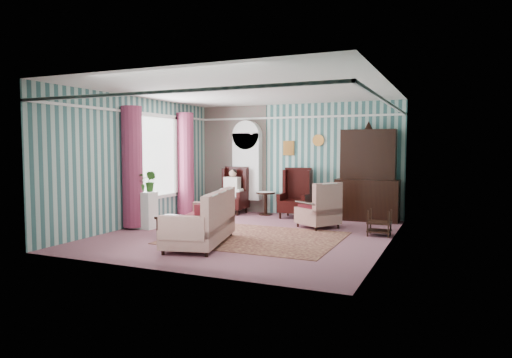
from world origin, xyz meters
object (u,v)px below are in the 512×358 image
at_px(sofa, 200,214).
at_px(coffee_table, 180,227).
at_px(dresser_hutch, 368,172).
at_px(wingback_right, 295,193).
at_px(plant_stand, 143,210).
at_px(seated_woman, 232,192).
at_px(nest_table, 379,222).
at_px(wingback_left, 232,190).
at_px(bookcase, 247,171).
at_px(round_side_table, 266,204).
at_px(floral_armchair, 318,205).

height_order(sofa, coffee_table, sofa).
xyz_separation_m(dresser_hutch, wingback_right, (-1.75, -0.27, -0.55)).
xyz_separation_m(dresser_hutch, plant_stand, (-4.30, -3.02, -0.78)).
distance_m(seated_woman, nest_table, 4.37).
height_order(seated_woman, nest_table, seated_woman).
bearing_deg(nest_table, wingback_left, 159.15).
relative_size(wingback_left, wingback_right, 1.00).
relative_size(wingback_right, nest_table, 2.31).
bearing_deg(bookcase, wingback_left, -122.66).
bearing_deg(round_side_table, wingback_right, -10.01).
bearing_deg(floral_armchair, seated_woman, 100.65).
bearing_deg(wingback_left, dresser_hutch, 4.41).
bearing_deg(dresser_hutch, floral_armchair, -120.03).
relative_size(bookcase, sofa, 1.12).
bearing_deg(round_side_table, plant_stand, -120.38).
distance_m(wingback_left, round_side_table, 0.97).
height_order(wingback_right, nest_table, wingback_right).
distance_m(bookcase, plant_stand, 3.39).
height_order(seated_woman, round_side_table, seated_woman).
xyz_separation_m(wingback_right, round_side_table, (-0.85, 0.15, -0.33)).
height_order(wingback_right, seated_woman, wingback_right).
bearing_deg(wingback_left, seated_woman, 0.00).
xyz_separation_m(dresser_hutch, floral_armchair, (-0.82, -1.41, -0.67)).
xyz_separation_m(seated_woman, plant_stand, (-0.80, -2.75, -0.19)).
xyz_separation_m(wingback_right, coffee_table, (-1.28, -3.24, -0.43)).
bearing_deg(sofa, seated_woman, 3.98).
bearing_deg(round_side_table, seated_woman, -170.54).
bearing_deg(plant_stand, round_side_table, 59.62).
height_order(dresser_hutch, seated_woman, dresser_hutch).
distance_m(bookcase, sofa, 4.24).
height_order(round_side_table, plant_stand, plant_stand).
distance_m(round_side_table, sofa, 3.87).
height_order(wingback_right, round_side_table, wingback_right).
bearing_deg(dresser_hutch, seated_woman, -175.59).
bearing_deg(nest_table, sofa, -143.14).
height_order(seated_woman, sofa, seated_woman).
bearing_deg(coffee_table, dresser_hutch, 49.21).
height_order(wingback_right, sofa, wingback_right).
height_order(dresser_hutch, sofa, dresser_hutch).
distance_m(round_side_table, coffee_table, 3.41).
bearing_deg(sofa, nest_table, -67.12).
xyz_separation_m(bookcase, round_side_table, (0.65, -0.24, -0.82)).
xyz_separation_m(plant_stand, coffee_table, (1.27, -0.49, -0.20)).
bearing_deg(dresser_hutch, wingback_left, -175.59).
height_order(dresser_hutch, nest_table, dresser_hutch).
height_order(bookcase, nest_table, bookcase).
height_order(seated_woman, plant_stand, seated_woman).
height_order(dresser_hutch, round_side_table, dresser_hutch).
bearing_deg(coffee_table, round_side_table, 82.84).
height_order(wingback_left, sofa, wingback_left).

